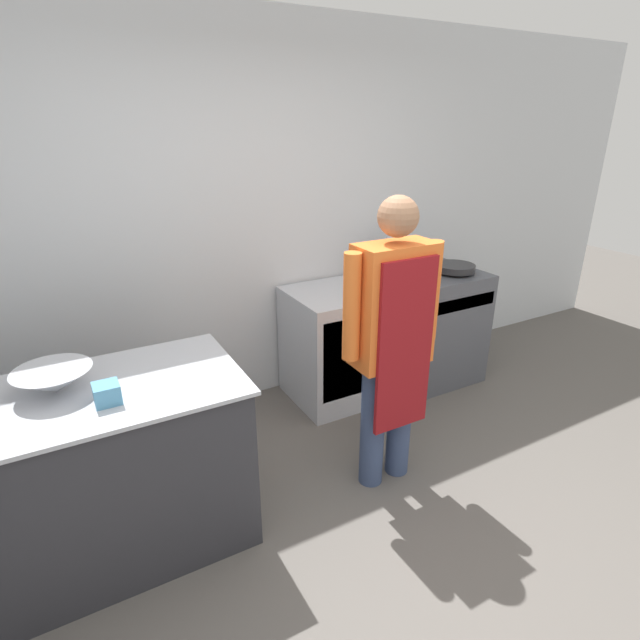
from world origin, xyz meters
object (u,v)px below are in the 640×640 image
at_px(fridge_unit, 332,346).
at_px(saute_pan, 455,268).
at_px(person_cook, 392,333).
at_px(plastic_tub, 107,393).
at_px(stove, 424,325).
at_px(mixing_bowl, 54,381).
at_px(stock_pot, 401,252).

height_order(fridge_unit, saute_pan, saute_pan).
height_order(fridge_unit, person_cook, person_cook).
bearing_deg(person_cook, plastic_tub, 176.39).
relative_size(stove, mixing_bowl, 2.76).
bearing_deg(plastic_tub, fridge_unit, 28.30).
distance_m(person_cook, plastic_tub, 1.44).
relative_size(stove, stock_pot, 3.46).
relative_size(person_cook, saute_pan, 5.47).
bearing_deg(stock_pot, person_cook, -129.42).
bearing_deg(saute_pan, plastic_tub, -165.09).
height_order(person_cook, saute_pan, person_cook).
xyz_separation_m(plastic_tub, stock_pot, (2.29, 0.95, 0.13)).
height_order(plastic_tub, stock_pot, stock_pot).
bearing_deg(stock_pot, mixing_bowl, -163.38).
xyz_separation_m(mixing_bowl, stock_pot, (2.48, 0.74, 0.11)).
bearing_deg(fridge_unit, mixing_bowl, -159.76).
bearing_deg(plastic_tub, stove, 18.43).
height_order(stock_pot, saute_pan, stock_pot).
bearing_deg(stove, fridge_unit, 176.00).
distance_m(person_cook, mixing_bowl, 1.65).
xyz_separation_m(fridge_unit, saute_pan, (0.99, -0.18, 0.52)).
bearing_deg(plastic_tub, saute_pan, 14.91).
xyz_separation_m(person_cook, saute_pan, (1.20, 0.79, 0.00)).
bearing_deg(stove, saute_pan, -37.23).
bearing_deg(fridge_unit, stock_pot, 5.82).
relative_size(person_cook, plastic_tub, 15.75).
distance_m(mixing_bowl, plastic_tub, 0.28).
distance_m(stock_pot, saute_pan, 0.44).
relative_size(stove, fridge_unit, 1.08).
bearing_deg(person_cook, stove, 41.44).
height_order(fridge_unit, stock_pot, stock_pot).
bearing_deg(person_cook, fridge_unit, 78.26).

